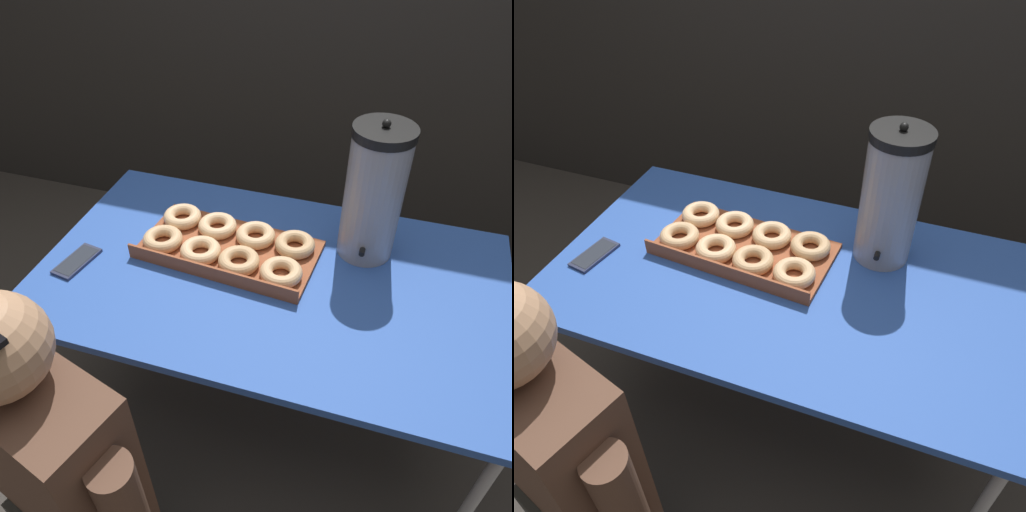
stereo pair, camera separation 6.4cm
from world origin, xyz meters
The scene contains 6 objects.
ground_plane centered at (0.00, 0.00, 0.00)m, with size 12.00×12.00×0.00m, color #3D3833.
folding_table centered at (0.00, 0.00, 0.68)m, with size 1.42×0.83×0.73m.
donut_box centered at (-0.16, 0.06, 0.75)m, with size 0.59×0.34×0.06m.
coffee_urn centered at (0.26, 0.20, 0.94)m, with size 0.18×0.20×0.45m.
cell_phone centered at (-0.60, -0.13, 0.73)m, with size 0.10×0.17×0.01m.
person_seated centered at (-0.32, -0.69, 0.56)m, with size 0.54×0.31×1.17m.
Camera 2 is at (0.35, -1.06, 1.77)m, focal length 35.00 mm.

